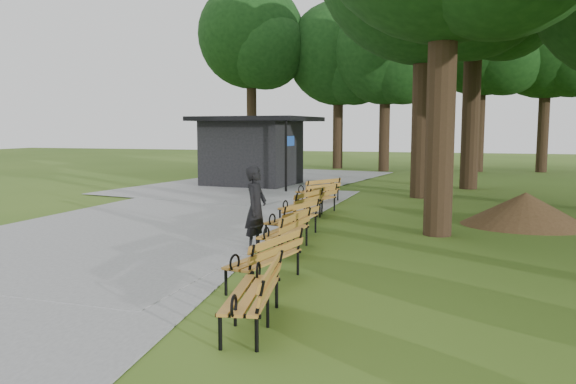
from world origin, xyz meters
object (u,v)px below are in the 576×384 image
(bench_1, at_px, (264,259))
(bench_5, at_px, (316,199))
(kiosk, at_px, (252,151))
(dirt_mound, at_px, (525,209))
(person, at_px, (256,208))
(bench_3, at_px, (292,219))
(bench_0, at_px, (251,295))
(lamp_post, at_px, (274,140))
(bench_4, at_px, (301,206))
(bench_6, at_px, (318,191))
(bench_2, at_px, (284,232))

(bench_1, height_order, bench_5, same)
(kiosk, bearing_deg, dirt_mound, -30.66)
(person, height_order, bench_3, person)
(bench_0, bearing_deg, bench_3, -178.31)
(person, xyz_separation_m, bench_0, (1.54, -4.48, -0.47))
(bench_1, bearing_deg, dirt_mound, 158.10)
(lamp_post, bearing_deg, bench_5, -63.65)
(person, bearing_deg, kiosk, 23.93)
(kiosk, height_order, bench_1, kiosk)
(lamp_post, bearing_deg, bench_4, -67.75)
(bench_4, xyz_separation_m, bench_6, (-0.41, 3.84, 0.00))
(bench_0, height_order, bench_5, same)
(dirt_mound, xyz_separation_m, bench_6, (-6.43, 2.87, -0.01))
(lamp_post, height_order, bench_1, lamp_post)
(bench_1, relative_size, bench_6, 1.00)
(dirt_mound, distance_m, bench_6, 7.04)
(bench_3, bearing_deg, bench_2, 23.90)
(person, relative_size, bench_5, 0.96)
(person, relative_size, dirt_mound, 0.65)
(bench_6, bearing_deg, person, 31.99)
(kiosk, bearing_deg, bench_6, -43.82)
(kiosk, distance_m, bench_4, 10.25)
(bench_1, xyz_separation_m, bench_2, (-0.40, 2.45, 0.00))
(bench_1, bearing_deg, bench_3, -158.84)
(lamp_post, distance_m, bench_5, 8.91)
(bench_2, relative_size, bench_6, 1.00)
(bench_0, height_order, bench_6, same)
(person, bearing_deg, lamp_post, 19.77)
(lamp_post, distance_m, bench_3, 12.51)
(dirt_mound, relative_size, bench_5, 1.48)
(bench_0, relative_size, bench_1, 1.00)
(bench_3, distance_m, bench_6, 6.27)
(kiosk, relative_size, bench_4, 2.63)
(bench_4, distance_m, bench_6, 3.86)
(bench_1, height_order, bench_6, same)
(dirt_mound, height_order, bench_6, dirt_mound)
(kiosk, height_order, bench_4, kiosk)
(bench_0, relative_size, bench_4, 1.00)
(bench_1, bearing_deg, bench_5, -161.03)
(person, bearing_deg, bench_1, -153.94)
(lamp_post, relative_size, bench_6, 1.51)
(lamp_post, distance_m, dirt_mound, 12.97)
(person, distance_m, kiosk, 13.84)
(bench_3, bearing_deg, bench_6, -158.72)
(bench_5, bearing_deg, dirt_mound, 101.36)
(lamp_post, xyz_separation_m, bench_1, (4.91, -15.74, -1.65))
(bench_0, relative_size, bench_5, 1.00)
(bench_1, bearing_deg, bench_0, 25.59)
(bench_4, height_order, bench_5, same)
(person, relative_size, bench_6, 0.96)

